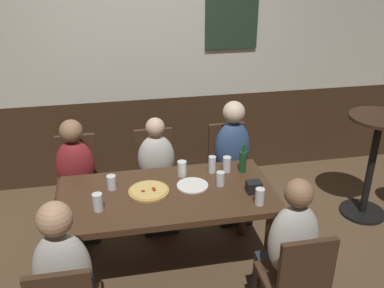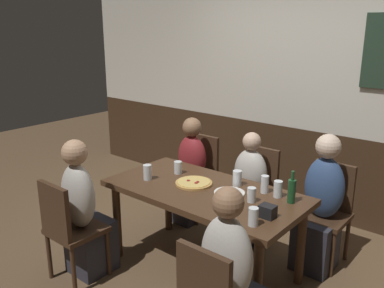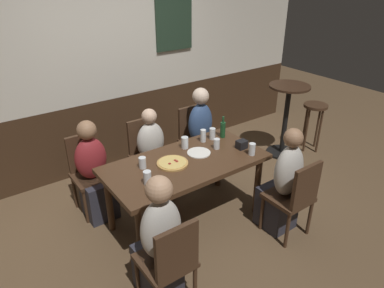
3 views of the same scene
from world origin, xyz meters
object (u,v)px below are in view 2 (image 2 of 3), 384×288
(person_mid_far, at_px, (247,197))
(person_left_far, at_px, (189,177))
(person_left_near, at_px, (85,218))
(condiment_caddy, at_px, (267,211))
(chair_mid_far, at_px, (256,187))
(tumbler_water, at_px, (253,218))
(beer_bottle_green, at_px, (292,190))
(plate_white_large, at_px, (229,193))
(beer_glass_tall, at_px, (148,173))
(tumbler_short, at_px, (251,196))
(beer_glass_half, at_px, (237,179))
(pint_glass_pale, at_px, (265,185))
(pint_glass_amber, at_px, (278,190))
(pizza, at_px, (194,183))
(pint_glass_stout, at_px, (178,168))
(chair_left_far, at_px, (199,171))
(dining_table, at_px, (204,199))
(person_right_far, at_px, (320,212))
(chair_left_near, at_px, (68,226))
(chair_right_far, at_px, (327,207))

(person_mid_far, bearing_deg, person_left_far, 179.84)
(person_left_near, bearing_deg, condiment_caddy, 21.77)
(chair_mid_far, distance_m, tumbler_water, 1.32)
(beer_bottle_green, distance_m, plate_white_large, 0.49)
(beer_glass_tall, relative_size, plate_white_large, 0.54)
(chair_mid_far, height_order, tumbler_short, chair_mid_far)
(tumbler_short, bearing_deg, beer_glass_half, 142.16)
(person_left_far, height_order, pint_glass_pale, person_left_far)
(pint_glass_amber, bearing_deg, tumbler_water, -79.13)
(pizza, distance_m, tumbler_water, 0.84)
(person_left_far, bearing_deg, pint_glass_pale, -20.04)
(person_left_far, distance_m, tumbler_short, 1.36)
(pizza, relative_size, condiment_caddy, 2.86)
(tumbler_water, relative_size, pint_glass_stout, 1.13)
(person_mid_far, distance_m, beer_bottle_green, 0.90)
(pint_glass_amber, bearing_deg, plate_white_large, -150.60)
(person_left_near, bearing_deg, tumbler_water, 15.61)
(tumbler_short, relative_size, pint_glass_pale, 0.80)
(chair_left_far, bearing_deg, beer_bottle_green, -23.91)
(pint_glass_amber, height_order, beer_bottle_green, beer_bottle_green)
(dining_table, xyz_separation_m, person_right_far, (0.73, 0.67, -0.15))
(pint_glass_stout, distance_m, plate_white_large, 0.63)
(person_mid_far, relative_size, beer_bottle_green, 4.26)
(person_left_far, distance_m, beer_bottle_green, 1.51)
(dining_table, xyz_separation_m, person_left_far, (-0.73, 0.67, -0.18))
(chair_mid_far, bearing_deg, chair_left_near, -113.58)
(dining_table, height_order, condiment_caddy, condiment_caddy)
(pint_glass_amber, relative_size, beer_glass_tall, 0.99)
(pint_glass_pale, xyz_separation_m, plate_white_large, (-0.21, -0.19, -0.06))
(beer_glass_half, bearing_deg, beer_glass_tall, -150.32)
(person_left_near, bearing_deg, beer_glass_half, 45.87)
(chair_right_far, bearing_deg, chair_mid_far, 180.00)
(chair_right_far, height_order, chair_mid_far, same)
(chair_mid_far, height_order, beer_glass_tall, chair_mid_far)
(person_left_near, height_order, pizza, person_left_near)
(person_left_far, relative_size, plate_white_large, 4.49)
(tumbler_water, bearing_deg, beer_glass_half, 132.26)
(plate_white_large, distance_m, condiment_caddy, 0.48)
(person_left_near, bearing_deg, person_mid_far, 61.50)
(beer_bottle_green, bearing_deg, chair_mid_far, 137.23)
(beer_glass_half, bearing_deg, tumbler_water, -47.74)
(person_left_near, relative_size, beer_glass_half, 9.17)
(pint_glass_stout, xyz_separation_m, condiment_caddy, (1.07, -0.26, -0.00))
(pizza, xyz_separation_m, pint_glass_pale, (0.55, 0.22, 0.06))
(pint_glass_pale, xyz_separation_m, beer_bottle_green, (0.25, -0.04, 0.03))
(dining_table, xyz_separation_m, condiment_caddy, (0.65, -0.12, 0.13))
(person_left_near, xyz_separation_m, beer_glass_tall, (0.21, 0.53, 0.30))
(chair_right_far, bearing_deg, chair_left_far, 180.00)
(person_left_near, distance_m, beer_glass_half, 1.30)
(person_left_far, bearing_deg, condiment_caddy, -29.72)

